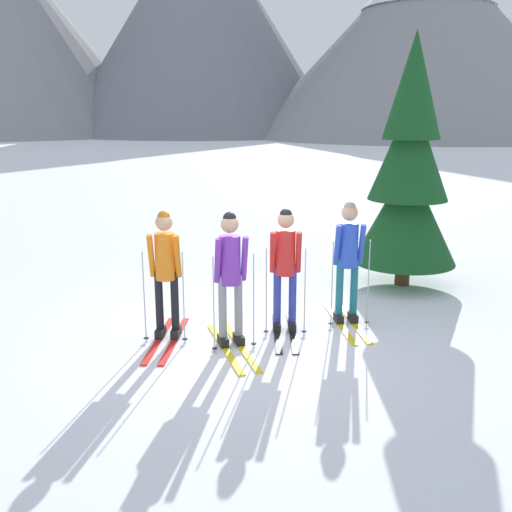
{
  "coord_description": "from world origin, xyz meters",
  "views": [
    {
      "loc": [
        -0.73,
        -7.79,
        3.11
      ],
      "look_at": [
        0.25,
        0.42,
        1.05
      ],
      "focal_mm": 41.08,
      "sensor_mm": 36.0,
      "label": 1
    }
  ],
  "objects_px": {
    "skier_in_orange": "(166,269)",
    "skier_in_purple": "(230,271)",
    "skier_in_blue": "(348,255)",
    "skier_in_red": "(285,262)",
    "pine_tree_near": "(409,174)"
  },
  "relations": [
    {
      "from": "skier_in_orange",
      "to": "skier_in_purple",
      "type": "distance_m",
      "value": 0.93
    },
    {
      "from": "skier_in_orange",
      "to": "skier_in_blue",
      "type": "bearing_deg",
      "value": 7.13
    },
    {
      "from": "skier_in_red",
      "to": "pine_tree_near",
      "type": "bearing_deg",
      "value": 38.92
    },
    {
      "from": "skier_in_orange",
      "to": "skier_in_blue",
      "type": "xyz_separation_m",
      "value": [
        2.65,
        0.33,
        0.05
      ]
    },
    {
      "from": "skier_in_purple",
      "to": "skier_in_red",
      "type": "relative_size",
      "value": 1.03
    },
    {
      "from": "skier_in_orange",
      "to": "skier_in_red",
      "type": "distance_m",
      "value": 1.67
    },
    {
      "from": "skier_in_orange",
      "to": "pine_tree_near",
      "type": "height_order",
      "value": "pine_tree_near"
    },
    {
      "from": "skier_in_red",
      "to": "skier_in_blue",
      "type": "relative_size",
      "value": 0.98
    },
    {
      "from": "skier_in_blue",
      "to": "pine_tree_near",
      "type": "xyz_separation_m",
      "value": [
        1.56,
        1.81,
        0.98
      ]
    },
    {
      "from": "skier_in_purple",
      "to": "skier_in_red",
      "type": "bearing_deg",
      "value": 28.77
    },
    {
      "from": "skier_in_red",
      "to": "skier_in_blue",
      "type": "distance_m",
      "value": 1.0
    },
    {
      "from": "skier_in_purple",
      "to": "skier_in_blue",
      "type": "distance_m",
      "value": 1.92
    },
    {
      "from": "skier_in_purple",
      "to": "skier_in_red",
      "type": "height_order",
      "value": "skier_in_purple"
    },
    {
      "from": "skier_in_red",
      "to": "skier_in_blue",
      "type": "xyz_separation_m",
      "value": [
        0.97,
        0.24,
        0.03
      ]
    },
    {
      "from": "skier_in_purple",
      "to": "skier_in_blue",
      "type": "height_order",
      "value": "skier_in_purple"
    }
  ]
}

